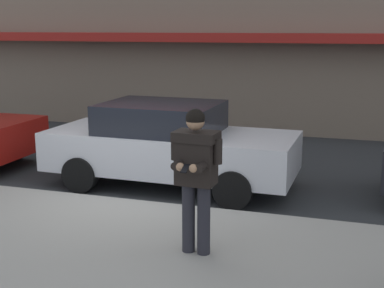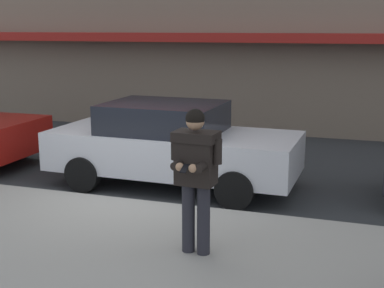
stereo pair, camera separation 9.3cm
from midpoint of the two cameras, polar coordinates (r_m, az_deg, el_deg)
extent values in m
plane|color=#2B2D30|center=(9.06, -6.31, -6.21)|extent=(80.00, 80.00, 0.00)
cube|color=#99968E|center=(6.26, -8.98, -14.43)|extent=(32.00, 5.30, 0.14)
cube|color=silver|center=(8.75, -0.17, -6.80)|extent=(28.00, 0.12, 0.01)
cube|color=maroon|center=(14.18, 7.90, 11.15)|extent=(26.60, 0.70, 0.24)
cylinder|color=black|center=(12.46, -17.76, -0.06)|extent=(0.64, 0.22, 0.64)
cube|color=silver|center=(9.75, -1.72, -0.71)|extent=(4.54, 1.91, 0.70)
cube|color=black|center=(9.69, -2.73, 2.88)|extent=(2.10, 1.68, 0.52)
cylinder|color=black|center=(10.24, 7.36, -2.19)|extent=(0.64, 0.23, 0.64)
cylinder|color=black|center=(8.63, 4.89, -4.89)|extent=(0.64, 0.23, 0.64)
cylinder|color=black|center=(11.14, -6.79, -0.98)|extent=(0.64, 0.23, 0.64)
cylinder|color=black|center=(9.69, -11.28, -3.17)|extent=(0.64, 0.23, 0.64)
cylinder|color=#23232B|center=(6.57, 1.65, -8.08)|extent=(0.16, 0.16, 0.88)
cylinder|color=#23232B|center=(6.64, 0.02, -7.85)|extent=(0.16, 0.16, 0.88)
cube|color=black|center=(6.38, 0.85, -1.55)|extent=(0.48, 0.33, 0.64)
cube|color=black|center=(6.32, 0.86, 0.82)|extent=(0.54, 0.38, 0.12)
cylinder|color=black|center=(6.27, 3.15, -0.80)|extent=(0.11, 0.11, 0.30)
cylinder|color=black|center=(6.20, 1.58, -2.37)|extent=(0.12, 0.31, 0.10)
sphere|color=tan|center=(6.09, 0.51, -2.62)|extent=(0.10, 0.10, 0.10)
cylinder|color=black|center=(6.46, -1.37, -0.38)|extent=(0.11, 0.11, 0.30)
cylinder|color=black|center=(6.31, -0.94, -2.10)|extent=(0.12, 0.31, 0.10)
sphere|color=tan|center=(6.16, -0.89, -2.47)|extent=(0.10, 0.10, 0.10)
cube|color=black|center=(6.09, -0.34, -2.63)|extent=(0.09, 0.15, 0.07)
sphere|color=tan|center=(6.26, 0.76, 2.47)|extent=(0.22, 0.22, 0.22)
sphere|color=black|center=(6.26, 0.76, 2.75)|extent=(0.23, 0.23, 0.23)
camera|label=1|loc=(0.05, -89.59, 0.09)|focal=50.00mm
camera|label=2|loc=(0.05, 90.41, -0.09)|focal=50.00mm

